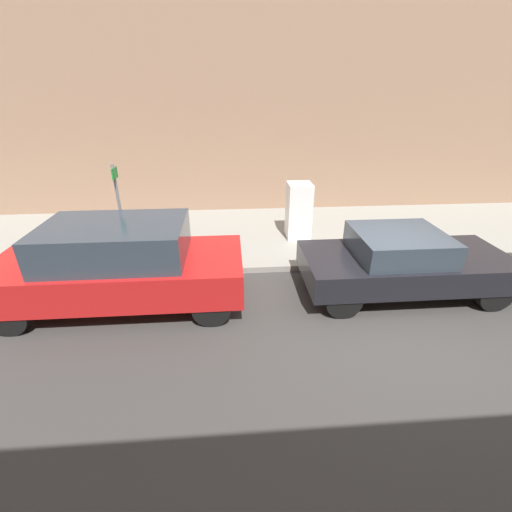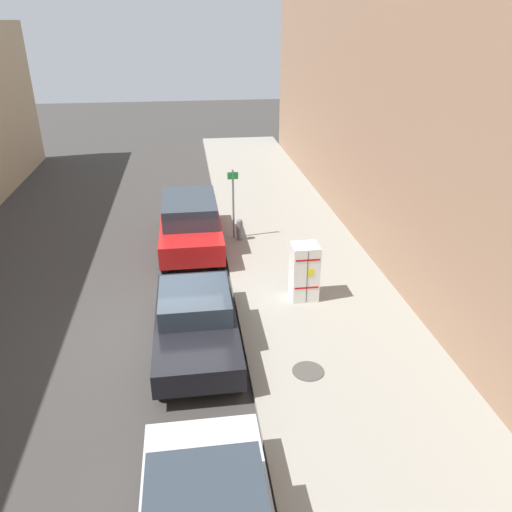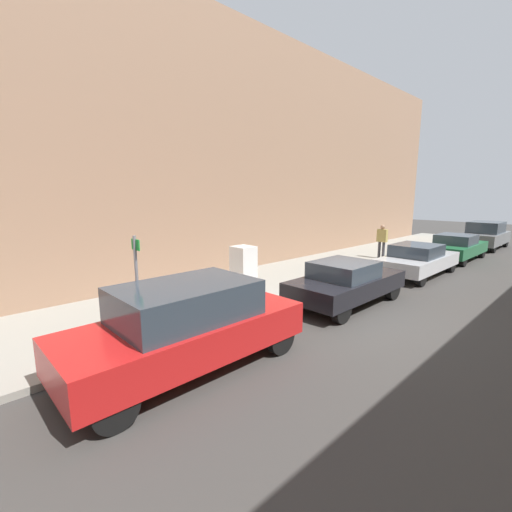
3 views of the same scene
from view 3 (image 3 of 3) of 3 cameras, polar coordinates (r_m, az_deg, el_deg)
ground_plane at (r=10.71m, az=15.27°, el=-9.02°), size 80.00×80.00×0.00m
sidewalk_slab at (r=13.01m, az=0.40°, el=-4.86°), size 4.61×44.00×0.15m
building_facade_near at (r=15.16m, az=-8.55°, el=17.03°), size 1.87×39.60×10.56m
discarded_refrigerator at (r=11.77m, az=-2.11°, el=-2.16°), size 0.72×0.67×1.58m
manhole_cover at (r=13.85m, az=9.57°, el=-3.71°), size 0.70×0.70×0.02m
street_sign_post at (r=8.02m, az=-19.18°, el=-4.39°), size 0.36×0.07×2.44m
fire_hydrant at (r=8.56m, az=-17.91°, el=-10.28°), size 0.22×0.22×0.77m
pedestrian_walking_far at (r=18.97m, az=20.26°, el=2.70°), size 0.51×0.24×1.76m
parked_suv_red at (r=7.07m, az=-11.46°, el=-11.18°), size 1.99×4.85×1.76m
parked_sedan_dark at (r=11.21m, az=14.78°, el=-4.18°), size 1.87×4.32×1.41m
parked_sedan_silver at (r=16.22m, az=25.30°, el=-0.52°), size 1.90×4.61×1.38m
parked_sedan_green at (r=21.08m, az=30.39°, el=1.35°), size 1.89×4.53×1.38m
parked_suv_gray at (r=26.60m, az=33.87°, el=2.96°), size 1.96×4.42×1.73m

